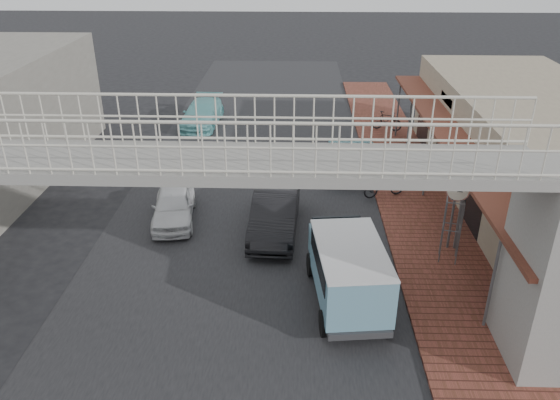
# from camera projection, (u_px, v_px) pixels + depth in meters

# --- Properties ---
(ground) EXTENTS (120.00, 120.00, 0.00)m
(ground) POSITION_uv_depth(u_px,v_px,m) (238.00, 262.00, 17.55)
(ground) COLOR black
(ground) RESTS_ON ground
(road_strip) EXTENTS (10.00, 60.00, 0.01)m
(road_strip) POSITION_uv_depth(u_px,v_px,m) (238.00, 262.00, 17.55)
(road_strip) COLOR black
(road_strip) RESTS_ON ground
(sidewalk) EXTENTS (3.00, 40.00, 0.10)m
(sidewalk) POSITION_uv_depth(u_px,v_px,m) (423.00, 220.00, 20.03)
(sidewalk) COLOR brown
(sidewalk) RESTS_ON ground
(shophouse_row) EXTENTS (7.20, 18.00, 4.00)m
(shophouse_row) POSITION_uv_depth(u_px,v_px,m) (547.00, 161.00, 19.92)
(shophouse_row) COLOR gray
(shophouse_row) RESTS_ON ground
(footbridge) EXTENTS (16.40, 2.40, 6.34)m
(footbridge) POSITION_uv_depth(u_px,v_px,m) (216.00, 241.00, 12.55)
(footbridge) COLOR gray
(footbridge) RESTS_ON ground
(white_hatchback) EXTENTS (1.89, 3.74, 1.22)m
(white_hatchback) POSITION_uv_depth(u_px,v_px,m) (174.00, 205.00, 19.86)
(white_hatchback) COLOR silver
(white_hatchback) RESTS_ON ground
(dark_sedan) EXTENTS (1.75, 4.48, 1.45)m
(dark_sedan) POSITION_uv_depth(u_px,v_px,m) (275.00, 213.00, 19.05)
(dark_sedan) COLOR black
(dark_sedan) RESTS_ON ground
(angkot_curb) EXTENTS (2.57, 4.74, 1.26)m
(angkot_curb) POSITION_uv_depth(u_px,v_px,m) (350.00, 155.00, 24.21)
(angkot_curb) COLOR #6BB2B9
(angkot_curb) RESTS_ON ground
(angkot_far) EXTENTS (2.09, 4.57, 1.30)m
(angkot_far) POSITION_uv_depth(u_px,v_px,m) (202.00, 114.00, 29.59)
(angkot_far) COLOR #6EBDC0
(angkot_far) RESTS_ON ground
(angkot_van) EXTENTS (2.23, 4.20, 1.98)m
(angkot_van) POSITION_uv_depth(u_px,v_px,m) (348.00, 266.00, 15.10)
(angkot_van) COLOR black
(angkot_van) RESTS_ON ground
(motorcycle_near) EXTENTS (1.86, 1.17, 0.92)m
(motorcycle_near) POSITION_uv_depth(u_px,v_px,m) (384.00, 186.00, 21.48)
(motorcycle_near) COLOR black
(motorcycle_near) RESTS_ON sidewalk
(motorcycle_far) EXTENTS (1.71, 1.04, 0.99)m
(motorcycle_far) POSITION_uv_depth(u_px,v_px,m) (386.00, 121.00, 28.64)
(motorcycle_far) COLOR black
(motorcycle_far) RESTS_ON sidewalk
(street_clock) EXTENTS (0.73, 0.66, 2.82)m
(street_clock) POSITION_uv_depth(u_px,v_px,m) (457.00, 194.00, 16.51)
(street_clock) COLOR #59595B
(street_clock) RESTS_ON sidewalk
(arrow_sign) EXTENTS (1.96, 1.27, 3.29)m
(arrow_sign) POSITION_uv_depth(u_px,v_px,m) (494.00, 177.00, 16.83)
(arrow_sign) COLOR #59595B
(arrow_sign) RESTS_ON sidewalk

